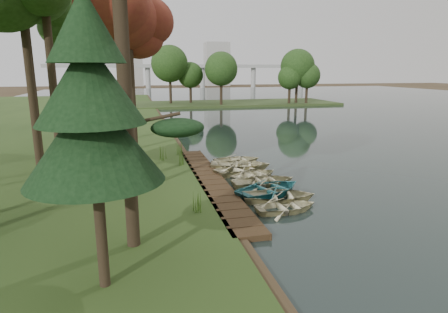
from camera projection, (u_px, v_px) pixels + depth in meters
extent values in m
plane|color=#3D2F1D|center=(237.00, 182.00, 22.46)|extent=(300.00, 300.00, 0.00)
cube|color=black|center=(419.00, 122.00, 48.28)|extent=(130.00, 200.00, 0.05)
cube|color=#372615|center=(211.00, 182.00, 22.05)|extent=(1.60, 16.00, 0.30)
cube|color=#31431E|center=(207.00, 104.00, 71.58)|extent=(50.00, 14.00, 0.45)
cylinder|color=black|center=(76.00, 92.00, 65.62)|extent=(0.50, 0.50, 4.80)
sphere|color=#234216|center=(75.00, 71.00, 64.81)|extent=(5.60, 5.60, 5.60)
cylinder|color=black|center=(116.00, 91.00, 67.16)|extent=(0.50, 0.50, 4.80)
sphere|color=#234216|center=(115.00, 71.00, 66.34)|extent=(5.60, 5.60, 5.60)
cylinder|color=black|center=(153.00, 91.00, 68.69)|extent=(0.50, 0.50, 4.80)
sphere|color=#234216|center=(153.00, 71.00, 67.88)|extent=(5.60, 5.60, 5.60)
cylinder|color=black|center=(189.00, 90.00, 70.22)|extent=(0.50, 0.50, 4.80)
sphere|color=#234216|center=(189.00, 71.00, 69.41)|extent=(5.60, 5.60, 5.60)
cylinder|color=black|center=(224.00, 90.00, 71.75)|extent=(0.50, 0.50, 4.80)
sphere|color=#234216|center=(224.00, 71.00, 70.94)|extent=(5.60, 5.60, 5.60)
cylinder|color=black|center=(257.00, 89.00, 73.29)|extent=(0.50, 0.50, 4.80)
sphere|color=#234216|center=(257.00, 71.00, 72.47)|extent=(5.60, 5.60, 5.60)
cylinder|color=black|center=(289.00, 89.00, 74.82)|extent=(0.50, 0.50, 4.80)
sphere|color=#234216|center=(289.00, 71.00, 74.01)|extent=(5.60, 5.60, 5.60)
cube|color=#A5A5A0|center=(175.00, 66.00, 136.55)|extent=(90.00, 4.00, 1.20)
cylinder|color=#A5A5A0|center=(90.00, 78.00, 130.56)|extent=(1.80, 1.80, 8.00)
cylinder|color=#A5A5A0|center=(148.00, 77.00, 135.16)|extent=(1.80, 1.80, 8.00)
cylinder|color=#A5A5A0|center=(202.00, 77.00, 139.76)|extent=(1.80, 1.80, 8.00)
cylinder|color=#A5A5A0|center=(253.00, 77.00, 144.35)|extent=(1.80, 1.80, 8.00)
cylinder|color=#A5A5A0|center=(301.00, 77.00, 148.95)|extent=(1.80, 1.80, 8.00)
cube|color=#A5A5A0|center=(217.00, 64.00, 159.86)|extent=(10.00, 8.00, 18.00)
cube|color=#A5A5A0|center=(133.00, 71.00, 157.22)|extent=(8.00, 8.00, 12.00)
imported|color=beige|center=(286.00, 205.00, 17.61)|extent=(3.11, 2.30, 0.62)
imported|color=beige|center=(279.00, 194.00, 18.90)|extent=(4.11, 3.26, 0.76)
imported|color=teal|center=(270.00, 188.00, 19.88)|extent=(4.76, 4.13, 0.83)
imported|color=beige|center=(264.00, 180.00, 21.39)|extent=(3.87, 2.87, 0.77)
imported|color=beige|center=(255.00, 174.00, 22.89)|extent=(3.80, 3.29, 0.66)
imported|color=beige|center=(241.00, 167.00, 24.13)|extent=(4.43, 3.84, 0.77)
imported|color=beige|center=(240.00, 164.00, 25.01)|extent=(4.62, 3.84, 0.83)
imported|color=beige|center=(237.00, 159.00, 26.63)|extent=(3.43, 2.52, 0.69)
imported|color=beige|center=(129.00, 152.00, 27.46)|extent=(4.50, 4.29, 0.76)
cylinder|color=black|center=(125.00, 85.00, 12.46)|extent=(0.47, 0.47, 11.57)
cylinder|color=black|center=(132.00, 113.00, 19.11)|extent=(0.41, 0.41, 8.25)
ellipsoid|color=maroon|center=(128.00, 28.00, 18.17)|extent=(3.48, 3.48, 2.96)
cylinder|color=black|center=(31.00, 84.00, 22.40)|extent=(0.46, 0.46, 10.87)
cylinder|color=black|center=(53.00, 83.00, 21.85)|extent=(0.46, 0.46, 11.09)
cylinder|color=black|center=(30.00, 67.00, 26.04)|extent=(0.50, 0.50, 12.95)
cylinder|color=black|center=(84.00, 89.00, 29.80)|extent=(0.43, 0.43, 9.60)
ellipsoid|color=#234216|center=(78.00, 26.00, 28.71)|extent=(4.30, 4.30, 3.66)
cylinder|color=black|center=(101.00, 226.00, 10.75)|extent=(0.32, 0.32, 3.78)
cone|color=black|center=(93.00, 135.00, 10.16)|extent=(3.80, 3.80, 2.60)
cone|color=black|center=(89.00, 82.00, 9.83)|extent=(2.90, 2.90, 2.25)
cone|color=black|center=(84.00, 25.00, 9.51)|extent=(2.00, 2.00, 1.90)
cone|color=#3F661E|center=(197.00, 201.00, 16.93)|extent=(0.60, 0.60, 0.93)
cone|color=#3F661E|center=(181.00, 158.00, 25.19)|extent=(0.60, 0.60, 0.96)
cone|color=#3F661E|center=(163.00, 153.00, 26.72)|extent=(0.60, 0.60, 0.98)
cone|color=#3F661E|center=(179.00, 148.00, 28.25)|extent=(0.60, 0.60, 1.10)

